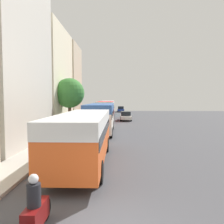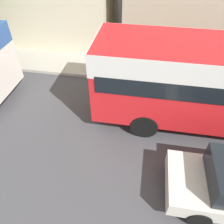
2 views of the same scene
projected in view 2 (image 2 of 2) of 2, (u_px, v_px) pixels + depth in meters
The scene contains 0 objects.
Camera 2 is at (5.07, 28.06, 6.20)m, focal length 35.00 mm.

